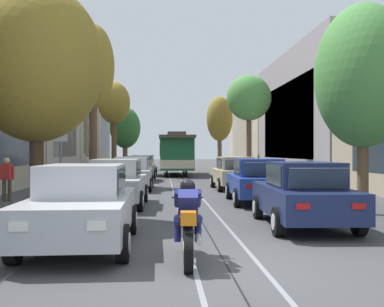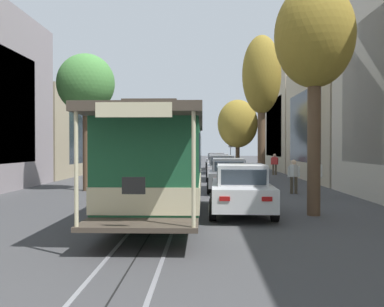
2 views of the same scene
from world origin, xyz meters
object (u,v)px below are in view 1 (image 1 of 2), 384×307
object	(u,v)px
street_tree_kerb_right_near	(363,76)
pedestrian_on_left_pavement	(7,177)
pedestrian_on_right_pavement	(94,167)
street_sign_post	(61,158)
parked_car_navy_near_right	(303,194)
parked_car_blue_second_right	(257,181)
parked_car_silver_second_left	(116,182)
cable_car_trolley	(176,154)
parked_car_grey_fourth_left	(138,168)
parked_car_silver_near_left	(82,205)
parked_car_silver_mid_left	(132,173)
parked_car_beige_mid_right	(234,173)
street_tree_kerb_left_fourth	(125,128)
street_tree_kerb_left_near	(37,64)
pedestrian_crossing_far	(88,165)
street_tree_kerb_left_mid	(114,104)
street_tree_kerb_right_second	(249,99)
parked_car_white_fifth_left	(143,165)
motorcycle_with_rider	(188,223)
street_tree_kerb_right_mid	(220,120)
street_tree_kerb_left_second	(93,69)

from	to	relation	value
street_tree_kerb_right_near	pedestrian_on_left_pavement	bearing A→B (deg)	159.87
pedestrian_on_right_pavement	street_sign_post	distance (m)	17.36
parked_car_navy_near_right	parked_car_blue_second_right	distance (m)	5.23
parked_car_silver_second_left	pedestrian_on_left_pavement	bearing A→B (deg)	155.75
cable_car_trolley	parked_car_grey_fourth_left	bearing A→B (deg)	-109.94
parked_car_silver_near_left	street_tree_kerb_right_near	xyz separation A→B (m)	(7.42, 4.20, 3.24)
parked_car_silver_mid_left	street_tree_kerb_right_near	size ratio (longest dim) A/B	0.71
parked_car_beige_mid_right	pedestrian_on_left_pavement	world-z (taller)	pedestrian_on_left_pavement
parked_car_beige_mid_right	street_sign_post	size ratio (longest dim) A/B	1.65
parked_car_silver_second_left	street_tree_kerb_left_fourth	world-z (taller)	street_tree_kerb_left_fourth
street_tree_kerb_left_near	pedestrian_on_left_pavement	xyz separation A→B (m)	(-2.39, 4.89, -3.28)
pedestrian_on_left_pavement	pedestrian_crossing_far	size ratio (longest dim) A/B	0.94
pedestrian_on_right_pavement	street_tree_kerb_left_near	bearing A→B (deg)	-86.55
street_tree_kerb_left_mid	pedestrian_on_right_pavement	size ratio (longest dim) A/B	4.63
street_tree_kerb_left_mid	pedestrian_crossing_far	xyz separation A→B (m)	(-1.29, -4.38, -4.48)
street_tree_kerb_right_near	parked_car_beige_mid_right	bearing A→B (deg)	105.26
parked_car_silver_second_left	street_tree_kerb_left_mid	xyz separation A→B (m)	(-2.16, 20.03, 4.65)
parked_car_blue_second_right	street_tree_kerb_left_near	distance (m)	8.41
street_tree_kerb_right_near	pedestrian_crossing_far	size ratio (longest dim) A/B	3.63
pedestrian_crossing_far	street_sign_post	size ratio (longest dim) A/B	0.64
pedestrian_on_right_pavement	cable_car_trolley	bearing A→B (deg)	47.89
street_tree_kerb_left_near	street_sign_post	world-z (taller)	street_tree_kerb_left_near
parked_car_navy_near_right	street_tree_kerb_right_second	world-z (taller)	street_tree_kerb_right_second
parked_car_silver_mid_left	parked_car_white_fifth_left	bearing A→B (deg)	90.05
street_tree_kerb_left_near	street_tree_kerb_right_near	distance (m)	9.26
street_tree_kerb_left_mid	parked_car_navy_near_right	bearing A→B (deg)	-73.80
motorcycle_with_rider	street_tree_kerb_left_near	bearing A→B (deg)	127.37
parked_car_silver_near_left	parked_car_navy_near_right	bearing A→B (deg)	22.42
street_tree_kerb_right_near	cable_car_trolley	size ratio (longest dim) A/B	0.68
parked_car_silver_near_left	street_tree_kerb_right_mid	size ratio (longest dim) A/B	0.62
street_tree_kerb_left_second	street_tree_kerb_left_fourth	xyz separation A→B (m)	(-0.07, 21.90, -2.02)
parked_car_silver_second_left	parked_car_beige_mid_right	distance (m)	8.21
street_tree_kerb_left_mid	street_sign_post	distance (m)	23.37
parked_car_grey_fourth_left	pedestrian_on_left_pavement	distance (m)	12.18
parked_car_grey_fourth_left	street_tree_kerb_right_second	size ratio (longest dim) A/B	0.66
street_tree_kerb_left_near	cable_car_trolley	size ratio (longest dim) A/B	0.69
cable_car_trolley	pedestrian_on_left_pavement	distance (m)	19.61
parked_car_silver_second_left	street_tree_kerb_left_second	world-z (taller)	street_tree_kerb_left_second
pedestrian_on_right_pavement	parked_car_white_fifth_left	bearing A→B (deg)	62.11
street_tree_kerb_right_second	street_tree_kerb_right_mid	size ratio (longest dim) A/B	0.94
parked_car_blue_second_right	cable_car_trolley	distance (m)	19.72
street_tree_kerb_left_near	pedestrian_crossing_far	xyz separation A→B (m)	(-1.64, 18.65, -3.22)
street_tree_kerb_right_second	pedestrian_on_left_pavement	size ratio (longest dim) A/B	4.14
pedestrian_crossing_far	street_sign_post	distance (m)	18.81
street_tree_kerb_right_mid	pedestrian_crossing_far	distance (m)	16.87
parked_car_grey_fourth_left	street_tree_kerb_left_second	bearing A→B (deg)	-117.94
street_tree_kerb_left_mid	street_tree_kerb_right_second	xyz separation A→B (m)	(9.14, -6.81, -0.29)
parked_car_white_fifth_left	motorcycle_with_rider	bearing A→B (deg)	-86.10
street_tree_kerb_right_mid	cable_car_trolley	xyz separation A→B (m)	(-4.41, -8.05, -3.23)
parked_car_silver_mid_left	parked_car_grey_fourth_left	size ratio (longest dim) A/B	0.99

